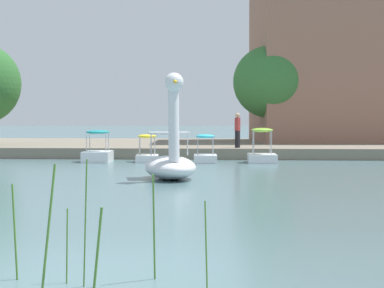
# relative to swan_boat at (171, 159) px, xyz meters

# --- Properties ---
(ground_plane) EXTENTS (656.74, 656.74, 0.00)m
(ground_plane) POSITION_rel_swan_boat_xyz_m (0.47, -13.30, -0.67)
(ground_plane) COLOR slate
(shore_bank_far) EXTENTS (152.24, 20.09, 0.57)m
(shore_bank_far) POSITION_rel_swan_boat_xyz_m (0.47, 21.09, -0.39)
(shore_bank_far) COLOR slate
(shore_bank_far) RESTS_ON ground_plane
(swan_boat) EXTENTS (2.34, 3.46, 3.47)m
(swan_boat) POSITION_rel_swan_boat_xyz_m (0.00, 0.00, 0.00)
(swan_boat) COLOR white
(swan_boat) RESTS_ON ground_plane
(pedal_boat_lime) EXTENTS (1.36, 2.08, 1.63)m
(pedal_boat_lime) POSITION_rel_swan_boat_xyz_m (3.32, 9.02, -0.21)
(pedal_boat_lime) COLOR white
(pedal_boat_lime) RESTS_ON ground_plane
(pedal_boat_cyan) EXTENTS (1.18, 1.97, 1.34)m
(pedal_boat_cyan) POSITION_rel_swan_boat_xyz_m (0.66, 8.77, -0.30)
(pedal_boat_cyan) COLOR white
(pedal_boat_cyan) RESTS_ON ground_plane
(pedal_boat_yellow) EXTENTS (1.26, 1.97, 1.33)m
(pedal_boat_yellow) POSITION_rel_swan_boat_xyz_m (-2.14, 9.12, -0.27)
(pedal_boat_yellow) COLOR white
(pedal_boat_yellow) RESTS_ON ground_plane
(pedal_boat_teal) EXTENTS (1.45, 2.44, 1.53)m
(pedal_boat_teal) POSITION_rel_swan_boat_xyz_m (-4.53, 9.07, -0.22)
(pedal_boat_teal) COLOR white
(pedal_boat_teal) RESTS_ON ground_plane
(tree_sapling_by_fence) EXTENTS (5.76, 5.85, 6.24)m
(tree_sapling_by_fence) POSITION_rel_swan_boat_xyz_m (4.20, 20.12, 3.80)
(tree_sapling_by_fence) COLOR #4C3823
(tree_sapling_by_fence) RESTS_ON shore_bank_far
(person_on_path) EXTENTS (0.30, 0.30, 1.81)m
(person_on_path) POSITION_rel_swan_boat_xyz_m (2.15, 12.25, 0.89)
(person_on_path) COLOR black
(person_on_path) RESTS_ON shore_bank_far
(reed_clump_foreground) EXTENTS (2.39, 0.69, 1.48)m
(reed_clump_foreground) POSITION_rel_swan_boat_xyz_m (0.54, -13.79, -0.07)
(reed_clump_foreground) COLOR #4C7F33
(reed_clump_foreground) RESTS_ON ground_plane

